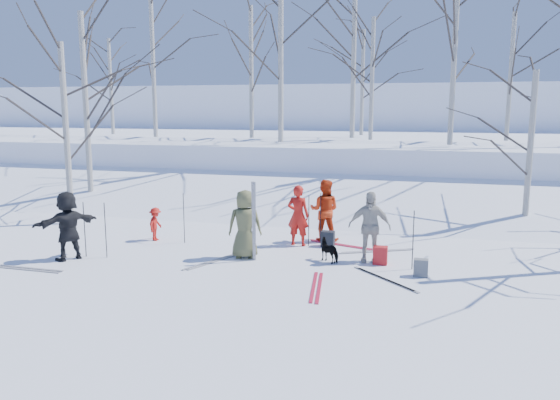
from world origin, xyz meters
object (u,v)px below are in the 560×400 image
(skier_olive_center, at_px, (245,224))
(skier_red_north, at_px, (298,215))
(backpack_grey, at_px, (421,268))
(backpack_dark, at_px, (328,239))
(skier_redor_behind, at_px, (325,210))
(skier_cream_east, at_px, (369,227))
(dog, at_px, (330,250))
(skier_grey_west, at_px, (68,226))
(backpack_red, at_px, (380,255))
(skier_red_seated, at_px, (155,224))

(skier_olive_center, bearing_deg, skier_red_north, -136.62)
(backpack_grey, xyz_separation_m, backpack_dark, (-2.39, 1.98, 0.01))
(skier_redor_behind, height_order, skier_cream_east, skier_cream_east)
(backpack_grey, bearing_deg, dog, 163.78)
(skier_redor_behind, relative_size, skier_cream_east, 1.00)
(skier_grey_west, height_order, backpack_dark, skier_grey_west)
(skier_cream_east, bearing_deg, dog, -167.93)
(skier_red_north, relative_size, backpack_grey, 4.20)
(skier_red_north, xyz_separation_m, dog, (1.10, -1.29, -0.52))
(skier_grey_west, bearing_deg, backpack_red, 134.45)
(skier_red_north, relative_size, backpack_red, 3.80)
(skier_red_north, distance_m, dog, 1.77)
(skier_red_north, relative_size, skier_cream_east, 0.95)
(skier_redor_behind, distance_m, skier_cream_east, 2.24)
(backpack_red, bearing_deg, skier_red_north, 151.91)
(skier_red_seated, xyz_separation_m, dog, (4.94, -0.76, -0.18))
(skier_red_north, xyz_separation_m, skier_red_seated, (-3.85, -0.53, -0.35))
(skier_red_seated, xyz_separation_m, backpack_red, (6.09, -0.67, -0.24))
(backpack_dark, bearing_deg, skier_cream_east, -43.67)
(skier_red_seated, distance_m, backpack_grey, 7.15)
(skier_olive_center, distance_m, skier_red_seated, 3.09)
(skier_red_north, xyz_separation_m, backpack_grey, (3.17, -1.89, -0.61))
(skier_red_seated, bearing_deg, skier_olive_center, -111.80)
(skier_red_north, relative_size, skier_redor_behind, 0.96)
(skier_redor_behind, distance_m, skier_grey_west, 6.49)
(skier_redor_behind, relative_size, backpack_dark, 4.16)
(backpack_grey, bearing_deg, backpack_red, 143.03)
(skier_red_north, bearing_deg, skier_red_seated, 12.56)
(skier_red_seated, relative_size, backpack_grey, 2.38)
(skier_grey_west, xyz_separation_m, backpack_red, (7.17, 1.58, -0.61))
(skier_cream_east, bearing_deg, skier_olive_center, -174.72)
(skier_redor_behind, bearing_deg, backpack_dark, 108.04)
(backpack_red, distance_m, backpack_dark, 1.95)
(skier_grey_west, bearing_deg, backpack_grey, 128.26)
(skier_redor_behind, distance_m, backpack_grey, 3.74)
(skier_red_seated, height_order, dog, skier_red_seated)
(skier_olive_center, xyz_separation_m, backpack_red, (3.19, 0.31, -0.61))
(backpack_dark, bearing_deg, dog, -76.96)
(skier_red_seated, relative_size, dog, 1.39)
(dog, xyz_separation_m, backpack_red, (1.15, 0.09, -0.06))
(backpack_grey, bearing_deg, skier_cream_east, 144.86)
(dog, xyz_separation_m, backpack_grey, (2.07, -0.60, -0.08))
(backpack_grey, bearing_deg, skier_redor_behind, 135.11)
(skier_olive_center, relative_size, skier_grey_west, 1.00)
(skier_olive_center, distance_m, backpack_grey, 4.18)
(skier_grey_west, relative_size, backpack_dark, 4.12)
(skier_cream_east, bearing_deg, backpack_red, -32.20)
(skier_redor_behind, bearing_deg, skier_olive_center, 54.56)
(skier_olive_center, distance_m, backpack_red, 3.26)
(skier_red_north, distance_m, backpack_red, 2.61)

